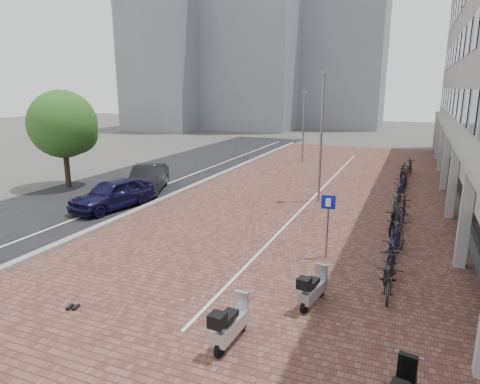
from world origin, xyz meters
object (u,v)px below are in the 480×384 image
(car_dark, at_px, (148,179))
(parking_sign, at_px, (328,217))
(scooter_back, at_px, (231,322))
(car_navy, at_px, (113,194))
(scooter_front, at_px, (313,288))

(car_dark, xyz_separation_m, parking_sign, (11.45, -5.88, 0.76))
(scooter_back, bearing_deg, car_navy, 143.84)
(car_navy, relative_size, parking_sign, 1.93)
(car_navy, xyz_separation_m, parking_sign, (11.02, -2.24, 0.77))
(car_navy, height_order, scooter_front, car_navy)
(car_dark, height_order, scooter_back, car_dark)
(scooter_front, bearing_deg, car_navy, 164.64)
(car_navy, bearing_deg, scooter_front, -14.18)
(car_dark, bearing_deg, scooter_front, -59.89)
(scooter_front, xyz_separation_m, scooter_back, (-1.35, -2.53, 0.03))
(scooter_back, relative_size, parking_sign, 0.70)
(car_navy, bearing_deg, parking_sign, 0.82)
(scooter_back, distance_m, parking_sign, 6.12)
(car_navy, bearing_deg, scooter_back, -27.01)
(car_dark, relative_size, scooter_front, 3.06)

